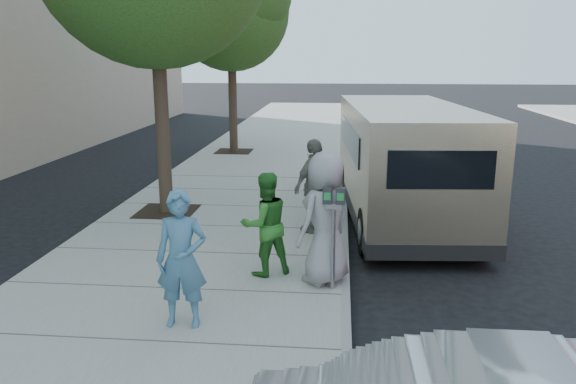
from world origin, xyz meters
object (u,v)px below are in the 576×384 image
Objects in this scene: van at (403,160)px; person_gray_shirt at (326,219)px; tree_far at (232,6)px; person_striped_polo at (315,186)px; person_officer at (182,259)px; parking_meter at (334,216)px; person_green_shirt at (265,224)px.

van reaches higher than person_gray_shirt.
person_striped_polo is (3.13, -8.67, -3.86)m from tree_far.
person_gray_shirt is (-1.48, -3.84, -0.16)m from van.
van is 3.45× the size of person_gray_shirt.
tree_far is at bearing -121.36° from person_gray_shirt.
person_striped_polo is at bearing 66.75° from person_officer.
person_gray_shirt is at bearing 118.10° from parking_meter.
person_gray_shirt is 1.09× the size of person_striped_polo.
tree_far is at bearing 94.47° from person_officer.
tree_far reaches higher than van.
person_officer is (-1.79, -1.25, -0.22)m from parking_meter.
person_striped_polo is (1.41, 3.89, 0.03)m from person_officer.
person_gray_shirt reaches higher than person_green_shirt.
parking_meter is 0.22× the size of van.
person_officer is at bearing 20.42° from person_striped_polo.
person_green_shirt is (0.78, 1.72, -0.06)m from person_officer.
person_officer reaches higher than parking_meter.
tree_far is 4.40× the size of parking_meter.
person_gray_shirt reaches higher than parking_meter.
tree_far is 9.99m from person_striped_polo.
parking_meter is 0.84× the size of person_striped_polo.
tree_far is 12.16m from person_gray_shirt.
person_green_shirt is (-2.38, -3.63, -0.33)m from van.
parking_meter is 0.77× the size of person_gray_shirt.
van is 2.28m from person_striped_polo.
person_officer is at bearing -6.27° from person_gray_shirt.
person_green_shirt is at bearing 62.44° from person_officer.
person_gray_shirt is at bearing 46.58° from person_striped_polo.
tree_far reaches higher than person_officer.
van is 4.35m from person_green_shirt.
tree_far reaches higher than person_green_shirt.
van is at bearing -153.23° from person_green_shirt.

